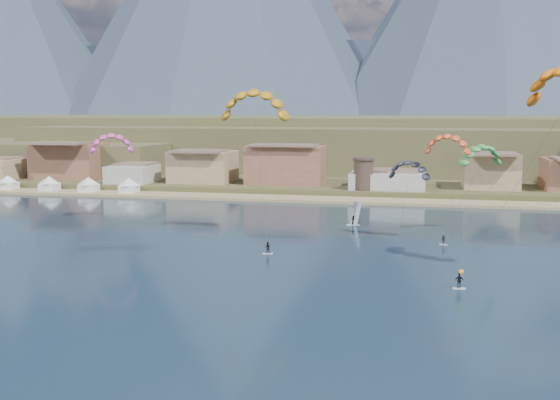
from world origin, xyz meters
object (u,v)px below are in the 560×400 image
watchtower (364,174)px  kitesurfer_yellow (255,101)px  buoy (461,272)px  kitesurfer_green (481,152)px  windsurfer (354,218)px

watchtower → kitesurfer_yellow: kitesurfer_yellow is taller
buoy → kitesurfer_yellow: bearing=150.7°
kitesurfer_green → buoy: size_ratio=24.37×
windsurfer → buoy: size_ratio=5.91×
kitesurfer_yellow → windsurfer: (16.21, 16.93, -23.17)m
watchtower → kitesurfer_green: 56.18m
kitesurfer_yellow → kitesurfer_green: bearing=15.6°
kitesurfer_yellow → windsurfer: 32.96m
kitesurfer_yellow → watchtower: bearing=76.8°
kitesurfer_green → buoy: (-4.49, -30.80, -15.18)m
watchtower → buoy: (20.94, -80.08, -6.23)m
kitesurfer_green → buoy: bearing=-98.3°
windsurfer → buoy: bearing=-62.7°
buoy → kitesurfer_green: bearing=81.7°
watchtower → kitesurfer_green: (25.43, -49.28, 8.95)m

